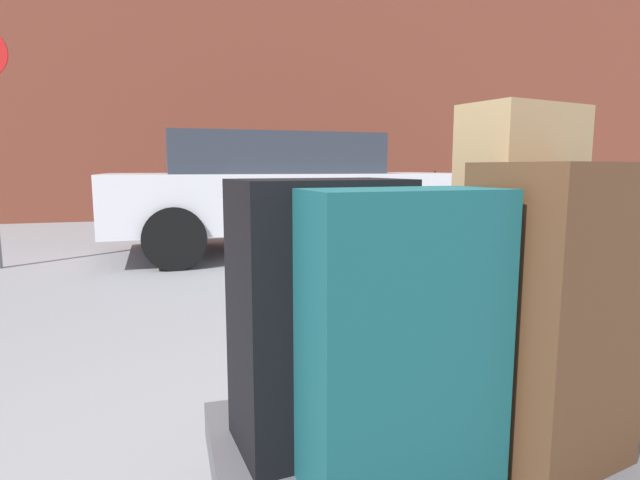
{
  "coord_description": "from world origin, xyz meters",
  "views": [
    {
      "loc": [
        -0.68,
        -1.09,
        1.03
      ],
      "look_at": [
        0.0,
        1.2,
        0.69
      ],
      "focal_mm": 28.79,
      "sensor_mm": 36.0,
      "label": 1
    }
  ],
  "objects_px": {
    "suitcase_brown_front_right": "(552,314)",
    "bollard_kerb_near": "(344,211)",
    "suitcase_black_stacked_top": "(319,313)",
    "bicycle_leaning": "(414,200)",
    "parked_car": "(284,190)",
    "bollard_kerb_far": "(498,207)",
    "duffel_bag_tan_topmost_pile": "(522,148)",
    "suitcase_teal_front_left": "(399,341)",
    "bollard_corner": "(545,206)",
    "luggage_cart": "(451,462)",
    "bollard_kerb_mid": "(408,209)",
    "suitcase_charcoal_rear_right": "(514,302)"
  },
  "relations": [
    {
      "from": "suitcase_black_stacked_top",
      "to": "bicycle_leaning",
      "type": "distance_m",
      "value": 9.37
    },
    {
      "from": "suitcase_black_stacked_top",
      "to": "bollard_kerb_far",
      "type": "bearing_deg",
      "value": 45.65
    },
    {
      "from": "suitcase_charcoal_rear_right",
      "to": "suitcase_black_stacked_top",
      "type": "distance_m",
      "value": 0.57
    },
    {
      "from": "bollard_kerb_far",
      "to": "suitcase_charcoal_rear_right",
      "type": "bearing_deg",
      "value": -125.33
    },
    {
      "from": "suitcase_brown_front_right",
      "to": "bollard_kerb_near",
      "type": "xyz_separation_m",
      "value": [
        2.06,
        7.36,
        -0.4
      ]
    },
    {
      "from": "suitcase_black_stacked_top",
      "to": "bollard_kerb_far",
      "type": "xyz_separation_m",
      "value": [
        5.63,
        7.13,
        -0.38
      ]
    },
    {
      "from": "suitcase_brown_front_right",
      "to": "bollard_kerb_mid",
      "type": "relative_size",
      "value": 1.22
    },
    {
      "from": "luggage_cart",
      "to": "bollard_kerb_mid",
      "type": "relative_size",
      "value": 2.09
    },
    {
      "from": "bicycle_leaning",
      "to": "suitcase_black_stacked_top",
      "type": "bearing_deg",
      "value": -118.31
    },
    {
      "from": "parked_car",
      "to": "bollard_kerb_far",
      "type": "xyz_separation_m",
      "value": [
        4.59,
        2.1,
        -0.47
      ]
    },
    {
      "from": "suitcase_brown_front_right",
      "to": "bollard_kerb_far",
      "type": "relative_size",
      "value": 1.22
    },
    {
      "from": "suitcase_charcoal_rear_right",
      "to": "bollard_corner",
      "type": "bearing_deg",
      "value": 47.84
    },
    {
      "from": "luggage_cart",
      "to": "bollard_corner",
      "type": "bearing_deg",
      "value": 48.64
    },
    {
      "from": "bollard_kerb_near",
      "to": "bollard_kerb_far",
      "type": "bearing_deg",
      "value": 0.0
    },
    {
      "from": "suitcase_teal_front_left",
      "to": "bollard_corner",
      "type": "bearing_deg",
      "value": 44.82
    },
    {
      "from": "duffel_bag_tan_topmost_pile",
      "to": "bollard_kerb_mid",
      "type": "bearing_deg",
      "value": 53.01
    },
    {
      "from": "suitcase_teal_front_left",
      "to": "suitcase_brown_front_right",
      "type": "distance_m",
      "value": 0.39
    },
    {
      "from": "parked_car",
      "to": "bicycle_leaning",
      "type": "bearing_deg",
      "value": 43.35
    },
    {
      "from": "suitcase_brown_front_right",
      "to": "bollard_kerb_far",
      "type": "bearing_deg",
      "value": 42.47
    },
    {
      "from": "bollard_kerb_far",
      "to": "suitcase_teal_front_left",
      "type": "bearing_deg",
      "value": -126.84
    },
    {
      "from": "duffel_bag_tan_topmost_pile",
      "to": "bollard_kerb_near",
      "type": "distance_m",
      "value": 7.44
    },
    {
      "from": "bollard_kerb_near",
      "to": "bollard_kerb_mid",
      "type": "relative_size",
      "value": 1.0
    },
    {
      "from": "duffel_bag_tan_topmost_pile",
      "to": "bollard_corner",
      "type": "relative_size",
      "value": 0.56
    },
    {
      "from": "bollard_kerb_mid",
      "to": "bollard_kerb_far",
      "type": "xyz_separation_m",
      "value": [
        1.85,
        0.0,
        0.0
      ]
    },
    {
      "from": "bollard_corner",
      "to": "duffel_bag_tan_topmost_pile",
      "type": "bearing_deg",
      "value": -130.65
    },
    {
      "from": "luggage_cart",
      "to": "suitcase_teal_front_left",
      "type": "height_order",
      "value": "suitcase_teal_front_left"
    },
    {
      "from": "luggage_cart",
      "to": "suitcase_charcoal_rear_right",
      "type": "relative_size",
      "value": 1.91
    },
    {
      "from": "luggage_cart",
      "to": "suitcase_black_stacked_top",
      "type": "distance_m",
      "value": 0.53
    },
    {
      "from": "bollard_kerb_near",
      "to": "bicycle_leaning",
      "type": "bearing_deg",
      "value": 30.62
    },
    {
      "from": "bollard_kerb_far",
      "to": "bollard_corner",
      "type": "height_order",
      "value": "same"
    },
    {
      "from": "duffel_bag_tan_topmost_pile",
      "to": "bollard_kerb_near",
      "type": "bearing_deg",
      "value": 61.6
    },
    {
      "from": "luggage_cart",
      "to": "bollard_kerb_near",
      "type": "xyz_separation_m",
      "value": [
        2.23,
        7.22,
        0.02
      ]
    },
    {
      "from": "suitcase_charcoal_rear_right",
      "to": "bicycle_leaning",
      "type": "height_order",
      "value": "suitcase_charcoal_rear_right"
    },
    {
      "from": "duffel_bag_tan_topmost_pile",
      "to": "bollard_kerb_mid",
      "type": "relative_size",
      "value": 0.56
    },
    {
      "from": "suitcase_teal_front_left",
      "to": "parked_car",
      "type": "distance_m",
      "value": 5.34
    },
    {
      "from": "suitcase_brown_front_right",
      "to": "luggage_cart",
      "type": "bearing_deg",
      "value": 127.68
    },
    {
      "from": "suitcase_brown_front_right",
      "to": "bollard_corner",
      "type": "bearing_deg",
      "value": 37.24
    },
    {
      "from": "bollard_kerb_far",
      "to": "bollard_corner",
      "type": "bearing_deg",
      "value": 0.0
    },
    {
      "from": "suitcase_teal_front_left",
      "to": "bollard_kerb_near",
      "type": "xyz_separation_m",
      "value": [
        2.45,
        7.36,
        -0.38
      ]
    },
    {
      "from": "parked_car",
      "to": "bollard_kerb_far",
      "type": "relative_size",
      "value": 7.54
    },
    {
      "from": "suitcase_brown_front_right",
      "to": "bollard_kerb_far",
      "type": "height_order",
      "value": "suitcase_brown_front_right"
    },
    {
      "from": "bicycle_leaning",
      "to": "bollard_corner",
      "type": "bearing_deg",
      "value": -26.32
    },
    {
      "from": "suitcase_teal_front_left",
      "to": "duffel_bag_tan_topmost_pile",
      "type": "bearing_deg",
      "value": 22.91
    },
    {
      "from": "suitcase_black_stacked_top",
      "to": "duffel_bag_tan_topmost_pile",
      "type": "bearing_deg",
      "value": -5.79
    },
    {
      "from": "suitcase_teal_front_left",
      "to": "parked_car",
      "type": "height_order",
      "value": "parked_car"
    },
    {
      "from": "suitcase_charcoal_rear_right",
      "to": "bollard_corner",
      "type": "xyz_separation_m",
      "value": [
        6.12,
        7.13,
        -0.37
      ]
    },
    {
      "from": "bicycle_leaning",
      "to": "bollard_kerb_far",
      "type": "xyz_separation_m",
      "value": [
        1.18,
        -1.11,
        -0.09
      ]
    },
    {
      "from": "suitcase_black_stacked_top",
      "to": "bollard_kerb_far",
      "type": "distance_m",
      "value": 9.09
    },
    {
      "from": "luggage_cart",
      "to": "bollard_corner",
      "type": "relative_size",
      "value": 2.09
    },
    {
      "from": "suitcase_teal_front_left",
      "to": "bicycle_leaning",
      "type": "relative_size",
      "value": 0.37
    }
  ]
}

